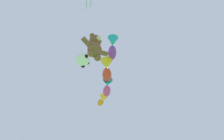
# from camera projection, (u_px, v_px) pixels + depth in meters

# --- Properties ---
(teddy_bear_kite) EXTENTS (2.17, 0.96, 2.20)m
(teddy_bear_kite) POSITION_uv_depth(u_px,v_px,m) (95.00, 47.00, 16.29)
(teddy_bear_kite) COLOR brown
(soccer_ball_kite) EXTENTS (0.95, 0.94, 0.87)m
(soccer_ball_kite) POSITION_uv_depth(u_px,v_px,m) (82.00, 59.00, 14.89)
(soccer_ball_kite) COLOR white
(fish_kite_violet) EXTENTS (2.00, 2.20, 0.80)m
(fish_kite_violet) POSITION_uv_depth(u_px,v_px,m) (112.00, 47.00, 19.34)
(fish_kite_violet) COLOR purple
(fish_kite_crimson) EXTENTS (2.25, 2.35, 0.94)m
(fish_kite_crimson) POSITION_uv_depth(u_px,v_px,m) (107.00, 70.00, 20.26)
(fish_kite_crimson) COLOR red
(fish_kite_magenta) EXTENTS (1.97, 2.23, 0.84)m
(fish_kite_magenta) POSITION_uv_depth(u_px,v_px,m) (107.00, 87.00, 21.91)
(fish_kite_magenta) COLOR #E53F9E
(fish_kite_tangerine) EXTENTS (1.16, 1.59, 0.70)m
(fish_kite_tangerine) POSITION_uv_depth(u_px,v_px,m) (102.00, 100.00, 24.03)
(fish_kite_tangerine) COLOR orange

